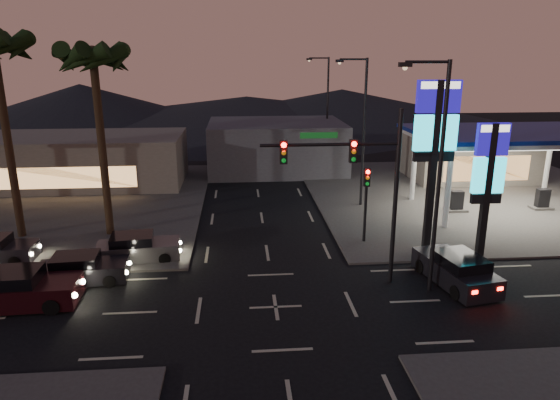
{
  "coord_description": "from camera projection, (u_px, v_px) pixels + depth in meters",
  "views": [
    {
      "loc": [
        -1.39,
        -18.76,
        10.16
      ],
      "look_at": [
        0.66,
        5.74,
        3.0
      ],
      "focal_mm": 32.0,
      "sensor_mm": 36.0,
      "label": 1
    }
  ],
  "objects": [
    {
      "name": "gas_station",
      "position": [
        508.0,
        137.0,
        32.24
      ],
      "size": [
        12.2,
        8.2,
        5.47
      ],
      "color": "silver",
      "rests_on": "ground"
    },
    {
      "name": "hill_left",
      "position": [
        81.0,
        104.0,
        75.46
      ],
      "size": [
        40.0,
        40.0,
        6.0
      ],
      "primitive_type": "cone",
      "color": "black",
      "rests_on": "ground"
    },
    {
      "name": "car_lane_b_front",
      "position": [
        137.0,
        248.0,
        25.53
      ],
      "size": [
        4.39,
        2.17,
        1.39
      ],
      "color": "#505052",
      "rests_on": "ground"
    },
    {
      "name": "streetlight_far",
      "position": [
        325.0,
        104.0,
        46.64
      ],
      "size": [
        2.14,
        0.25,
        10.0
      ],
      "color": "black",
      "rests_on": "ground"
    },
    {
      "name": "pedestal_signal",
      "position": [
        366.0,
        193.0,
        27.2
      ],
      "size": [
        0.32,
        0.39,
        4.3
      ],
      "color": "black",
      "rests_on": "ground"
    },
    {
      "name": "corner_lot_ne",
      "position": [
        472.0,
        195.0,
        37.47
      ],
      "size": [
        24.0,
        24.0,
        0.12
      ],
      "primitive_type": "cube",
      "color": "#47443F",
      "rests_on": "ground"
    },
    {
      "name": "car_lane_a_front",
      "position": [
        81.0,
        269.0,
        23.05
      ],
      "size": [
        4.24,
        2.02,
        1.35
      ],
      "color": "black",
      "rests_on": "ground"
    },
    {
      "name": "corner_lot_nw",
      "position": [
        31.0,
        205.0,
        34.91
      ],
      "size": [
        24.0,
        24.0,
        0.12
      ],
      "primitive_type": "cube",
      "color": "#47443F",
      "rests_on": "ground"
    },
    {
      "name": "pylon_sign_short",
      "position": [
        489.0,
        170.0,
        24.79
      ],
      "size": [
        1.6,
        0.35,
        7.0
      ],
      "color": "black",
      "rests_on": "ground"
    },
    {
      "name": "palm_a",
      "position": [
        94.0,
        69.0,
        26.63
      ],
      "size": [
        4.41,
        4.41,
        10.86
      ],
      "color": "black",
      "rests_on": "ground"
    },
    {
      "name": "streetlight_near",
      "position": [
        436.0,
        166.0,
        20.8
      ],
      "size": [
        2.14,
        0.25,
        10.0
      ],
      "color": "black",
      "rests_on": "ground"
    },
    {
      "name": "car_lane_a_mid",
      "position": [
        18.0,
        290.0,
        20.79
      ],
      "size": [
        4.95,
        2.23,
        1.59
      ],
      "color": "black",
      "rests_on": "ground"
    },
    {
      "name": "pylon_sign_tall",
      "position": [
        436.0,
        133.0,
        25.06
      ],
      "size": [
        2.2,
        0.35,
        9.0
      ],
      "color": "black",
      "rests_on": "ground"
    },
    {
      "name": "traffic_signal_mast",
      "position": [
        358.0,
        173.0,
        21.64
      ],
      "size": [
        6.1,
        0.39,
        8.0
      ],
      "color": "black",
      "rests_on": "ground"
    },
    {
      "name": "building_far_mid",
      "position": [
        276.0,
        146.0,
        45.32
      ],
      "size": [
        12.0,
        9.0,
        4.4
      ],
      "primitive_type": "cube",
      "color": "#4C4C51",
      "rests_on": "ground"
    },
    {
      "name": "suv_station",
      "position": [
        456.0,
        270.0,
        22.82
      ],
      "size": [
        2.71,
        4.8,
        1.52
      ],
      "color": "black",
      "rests_on": "ground"
    },
    {
      "name": "ground",
      "position": [
        276.0,
        307.0,
        20.9
      ],
      "size": [
        140.0,
        140.0,
        0.0
      ],
      "primitive_type": "plane",
      "color": "black",
      "rests_on": "ground"
    },
    {
      "name": "building_far_west",
      "position": [
        83.0,
        160.0,
        40.27
      ],
      "size": [
        16.0,
        8.0,
        4.0
      ],
      "primitive_type": "cube",
      "color": "#726B5B",
      "rests_on": "ground"
    },
    {
      "name": "streetlight_mid",
      "position": [
        361.0,
        124.0,
        33.24
      ],
      "size": [
        2.14,
        0.25,
        10.0
      ],
      "color": "black",
      "rests_on": "ground"
    },
    {
      "name": "convenience_store",
      "position": [
        470.0,
        156.0,
        41.88
      ],
      "size": [
        10.0,
        6.0,
        4.0
      ],
      "primitive_type": "cube",
      "color": "#726B5B",
      "rests_on": "ground"
    },
    {
      "name": "hill_right",
      "position": [
        342.0,
        105.0,
        78.81
      ],
      "size": [
        50.0,
        50.0,
        5.0
      ],
      "primitive_type": "cone",
      "color": "black",
      "rests_on": "ground"
    },
    {
      "name": "hill_center",
      "position": [
        247.0,
        109.0,
        77.75
      ],
      "size": [
        60.0,
        60.0,
        4.0
      ],
      "primitive_type": "cone",
      "color": "black",
      "rests_on": "ground"
    }
  ]
}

